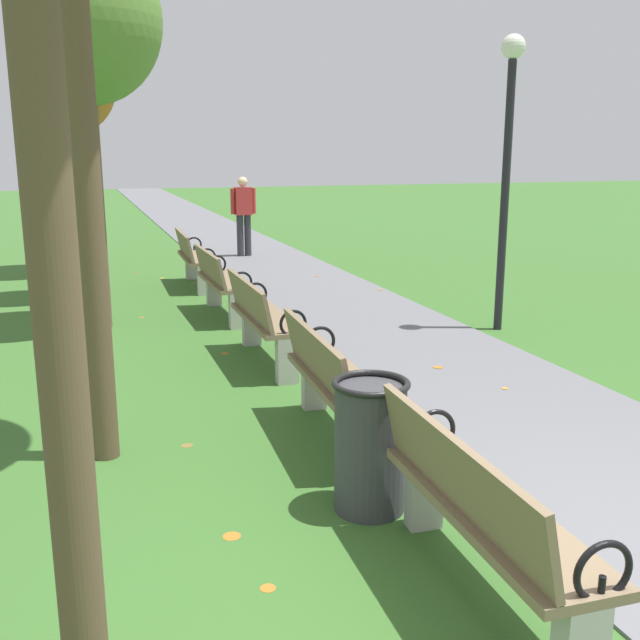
% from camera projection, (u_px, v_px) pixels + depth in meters
% --- Properties ---
extents(ground_plane, '(80.00, 80.00, 0.00)m').
position_uv_depth(ground_plane, '(567.00, 587.00, 3.76)').
color(ground_plane, '#386628').
extents(paved_walkway, '(2.34, 44.00, 0.02)m').
position_uv_depth(paved_walkway, '(204.00, 228.00, 20.75)').
color(paved_walkway, slate).
rests_on(paved_walkway, ground).
extents(park_bench_1, '(0.52, 1.61, 0.90)m').
position_uv_depth(park_bench_1, '(480.00, 510.00, 3.55)').
color(park_bench_1, '#7A664C').
rests_on(park_bench_1, ground).
extents(park_bench_2, '(0.54, 1.62, 0.90)m').
position_uv_depth(park_bench_2, '(333.00, 381.00, 5.54)').
color(park_bench_2, '#7A664C').
rests_on(park_bench_2, ground).
extents(park_bench_3, '(0.47, 1.60, 0.90)m').
position_uv_depth(park_bench_3, '(262.00, 318.00, 7.59)').
color(park_bench_3, '#7A664C').
rests_on(park_bench_3, ground).
extents(park_bench_4, '(0.50, 1.61, 0.90)m').
position_uv_depth(park_bench_4, '(220.00, 281.00, 9.71)').
color(park_bench_4, '#7A664C').
rests_on(park_bench_4, ground).
extents(park_bench_5, '(0.51, 1.61, 0.90)m').
position_uv_depth(park_bench_5, '(193.00, 257.00, 11.84)').
color(park_bench_5, '#7A664C').
rests_on(park_bench_5, ground).
extents(tree_3, '(1.76, 1.76, 4.63)m').
position_uv_depth(tree_3, '(85.00, 21.00, 8.45)').
color(tree_3, brown).
rests_on(tree_3, ground).
extents(tree_4, '(1.30, 1.30, 3.82)m').
position_uv_depth(tree_4, '(69.00, 89.00, 10.31)').
color(tree_4, brown).
rests_on(tree_4, ground).
extents(tree_5, '(1.84, 1.84, 5.05)m').
position_uv_depth(tree_5, '(72.00, 40.00, 12.42)').
color(tree_5, brown).
rests_on(tree_5, ground).
extents(pedestrian_walking, '(0.53, 0.23, 1.62)m').
position_uv_depth(pedestrian_walking, '(243.00, 212.00, 15.05)').
color(pedestrian_walking, '#2D2D38').
rests_on(pedestrian_walking, paved_walkway).
extents(trash_bin, '(0.48, 0.48, 0.84)m').
position_uv_depth(trash_bin, '(370.00, 445.00, 4.49)').
color(trash_bin, '#38383D').
rests_on(trash_bin, ground).
extents(lamp_post, '(0.28, 0.28, 3.48)m').
position_uv_depth(lamp_post, '(508.00, 139.00, 8.61)').
color(lamp_post, black).
rests_on(lamp_post, ground).
extents(scattered_leaves, '(4.78, 12.35, 0.02)m').
position_uv_depth(scattered_leaves, '(287.00, 366.00, 7.55)').
color(scattered_leaves, '#AD6B23').
rests_on(scattered_leaves, ground).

